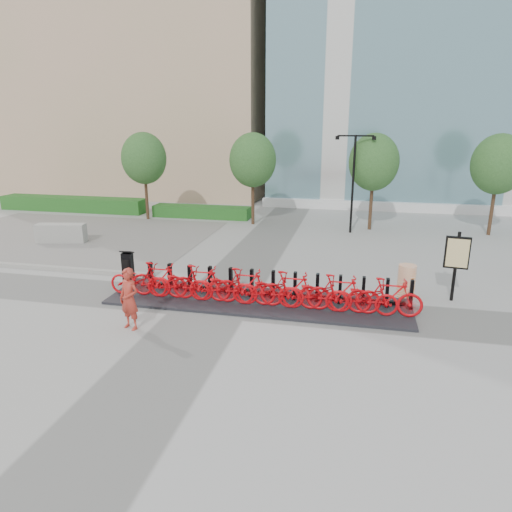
% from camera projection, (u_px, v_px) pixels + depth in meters
% --- Properties ---
extents(ground, '(120.00, 120.00, 0.00)m').
position_uv_depth(ground, '(215.00, 303.00, 14.60)').
color(ground, '#9E9E9E').
extents(tan_building, '(26.00, 16.00, 30.00)m').
position_uv_depth(tan_building, '(121.00, 6.00, 38.14)').
color(tan_building, tan).
rests_on(tan_building, ground).
extents(glass_building, '(32.00, 16.00, 24.00)m').
position_uv_depth(glass_building, '(506.00, 30.00, 32.76)').
color(glass_building, slate).
rests_on(glass_building, ground).
extents(gravel_patch, '(14.00, 14.00, 0.00)m').
position_uv_depth(gravel_patch, '(69.00, 236.00, 23.24)').
color(gravel_patch, slate).
rests_on(gravel_patch, ground).
extents(hedge_a, '(10.00, 1.40, 0.90)m').
position_uv_depth(hedge_a, '(73.00, 204.00, 30.04)').
color(hedge_a, '#1B4217').
rests_on(hedge_a, ground).
extents(hedge_b, '(6.00, 1.20, 0.70)m').
position_uv_depth(hedge_b, '(202.00, 212.00, 27.92)').
color(hedge_b, '#1B4217').
rests_on(hedge_b, ground).
extents(tree_0, '(2.60, 2.60, 5.10)m').
position_uv_depth(tree_0, '(144.00, 158.00, 26.52)').
color(tree_0, brown).
rests_on(tree_0, ground).
extents(tree_1, '(2.60, 2.60, 5.10)m').
position_uv_depth(tree_1, '(253.00, 160.00, 25.17)').
color(tree_1, brown).
rests_on(tree_1, ground).
extents(tree_2, '(2.60, 2.60, 5.10)m').
position_uv_depth(tree_2, '(374.00, 162.00, 23.83)').
color(tree_2, brown).
rests_on(tree_2, ground).
extents(tree_3, '(2.60, 2.60, 5.10)m').
position_uv_depth(tree_3, '(498.00, 164.00, 22.58)').
color(tree_3, brown).
rests_on(tree_3, ground).
extents(streetlamp, '(2.00, 0.20, 5.00)m').
position_uv_depth(streetlamp, '(354.00, 173.00, 23.22)').
color(streetlamp, black).
rests_on(streetlamp, ground).
extents(dock_pad, '(9.60, 2.40, 0.08)m').
position_uv_depth(dock_pad, '(257.00, 301.00, 14.60)').
color(dock_pad, black).
rests_on(dock_pad, ground).
extents(dock_rail_posts, '(8.74, 0.50, 0.85)m').
position_uv_depth(dock_rail_posts, '(273.00, 284.00, 14.83)').
color(dock_rail_posts, black).
rests_on(dock_rail_posts, dock_pad).
extents(bike_0, '(1.98, 0.69, 1.04)m').
position_uv_depth(bike_0, '(139.00, 280.00, 14.93)').
color(bike_0, red).
rests_on(bike_0, dock_pad).
extents(bike_1, '(1.93, 0.54, 1.16)m').
position_uv_depth(bike_1, '(159.00, 280.00, 14.76)').
color(bike_1, red).
rests_on(bike_1, dock_pad).
extents(bike_2, '(1.98, 0.69, 1.04)m').
position_uv_depth(bike_2, '(180.00, 283.00, 14.63)').
color(bike_2, red).
rests_on(bike_2, dock_pad).
extents(bike_3, '(1.93, 0.54, 1.16)m').
position_uv_depth(bike_3, '(201.00, 283.00, 14.46)').
color(bike_3, red).
rests_on(bike_3, dock_pad).
extents(bike_4, '(1.98, 0.69, 1.04)m').
position_uv_depth(bike_4, '(223.00, 286.00, 14.33)').
color(bike_4, red).
rests_on(bike_4, dock_pad).
extents(bike_5, '(1.93, 0.54, 1.16)m').
position_uv_depth(bike_5, '(245.00, 286.00, 14.17)').
color(bike_5, red).
rests_on(bike_5, dock_pad).
extents(bike_6, '(1.98, 0.69, 1.04)m').
position_uv_depth(bike_6, '(268.00, 290.00, 14.03)').
color(bike_6, red).
rests_on(bike_6, dock_pad).
extents(bike_7, '(1.93, 0.54, 1.16)m').
position_uv_depth(bike_7, '(291.00, 290.00, 13.87)').
color(bike_7, red).
rests_on(bike_7, dock_pad).
extents(bike_8, '(1.98, 0.69, 1.04)m').
position_uv_depth(bike_8, '(315.00, 293.00, 13.73)').
color(bike_8, red).
rests_on(bike_8, dock_pad).
extents(bike_9, '(1.93, 0.54, 1.16)m').
position_uv_depth(bike_9, '(339.00, 293.00, 13.57)').
color(bike_9, red).
rests_on(bike_9, dock_pad).
extents(bike_10, '(1.98, 0.69, 1.04)m').
position_uv_depth(bike_10, '(364.00, 297.00, 13.44)').
color(bike_10, red).
rests_on(bike_10, dock_pad).
extents(bike_11, '(1.93, 0.54, 1.16)m').
position_uv_depth(bike_11, '(389.00, 297.00, 13.27)').
color(bike_11, red).
rests_on(bike_11, dock_pad).
extents(kiosk, '(0.44, 0.38, 1.32)m').
position_uv_depth(kiosk, '(128.00, 269.00, 15.67)').
color(kiosk, black).
rests_on(kiosk, dock_pad).
extents(worker_red, '(0.74, 0.60, 1.75)m').
position_uv_depth(worker_red, '(129.00, 299.00, 12.54)').
color(worker_red, '#AC3023').
rests_on(worker_red, ground).
extents(construction_barrel, '(0.67, 0.67, 1.10)m').
position_uv_depth(construction_barrel, '(406.00, 281.00, 14.93)').
color(construction_barrel, orange).
rests_on(construction_barrel, ground).
extents(jersey_barrier, '(2.41, 1.10, 0.90)m').
position_uv_depth(jersey_barrier, '(61.00, 233.00, 21.98)').
color(jersey_barrier, gray).
rests_on(jersey_barrier, ground).
extents(map_sign, '(0.75, 0.22, 2.28)m').
position_uv_depth(map_sign, '(457.00, 256.00, 14.39)').
color(map_sign, black).
rests_on(map_sign, ground).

